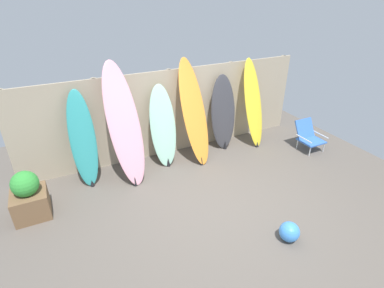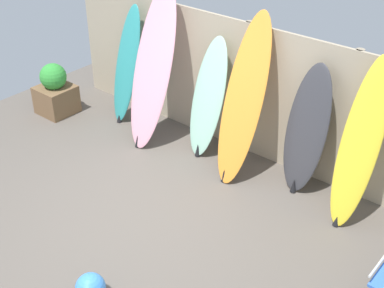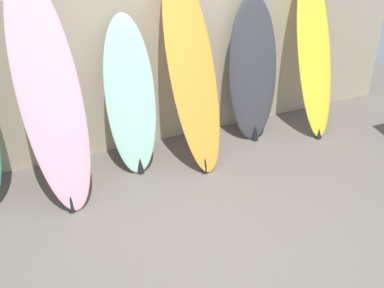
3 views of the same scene
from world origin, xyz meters
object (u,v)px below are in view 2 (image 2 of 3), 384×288
(surfboard_teal_0, at_px, (127,65))
(beach_ball, at_px, (90,288))
(surfboard_orange_3, at_px, (243,101))
(surfboard_yellow_5, at_px, (360,145))
(surfboard_pink_1, at_px, (153,68))
(planter_box, at_px, (55,91))
(surfboard_charcoal_4, at_px, (306,131))
(surfboard_seafoam_2, at_px, (208,99))

(surfboard_teal_0, distance_m, beach_ball, 3.70)
(surfboard_orange_3, height_order, surfboard_yellow_5, surfboard_orange_3)
(surfboard_pink_1, relative_size, planter_box, 2.68)
(surfboard_teal_0, relative_size, surfboard_pink_1, 0.80)
(surfboard_orange_3, xyz_separation_m, planter_box, (-3.11, -0.50, -0.65))
(surfboard_pink_1, height_order, surfboard_charcoal_4, surfboard_pink_1)
(planter_box, height_order, beach_ball, planter_box)
(surfboard_seafoam_2, bearing_deg, surfboard_yellow_5, -1.24)
(surfboard_seafoam_2, bearing_deg, planter_box, -166.21)
(surfboard_orange_3, height_order, surfboard_charcoal_4, surfboard_orange_3)
(beach_ball, bearing_deg, planter_box, 146.25)
(surfboard_charcoal_4, distance_m, beach_ball, 3.01)
(planter_box, bearing_deg, beach_ball, -33.75)
(planter_box, distance_m, beach_ball, 3.96)
(surfboard_seafoam_2, height_order, beach_ball, surfboard_seafoam_2)
(surfboard_orange_3, distance_m, surfboard_charcoal_4, 0.83)
(beach_ball, bearing_deg, surfboard_yellow_5, 64.64)
(surfboard_pink_1, distance_m, surfboard_yellow_5, 2.91)
(surfboard_teal_0, height_order, surfboard_orange_3, surfboard_orange_3)
(surfboard_teal_0, height_order, planter_box, surfboard_teal_0)
(surfboard_teal_0, xyz_separation_m, surfboard_seafoam_2, (1.51, -0.00, -0.06))
(surfboard_yellow_5, xyz_separation_m, planter_box, (-4.59, -0.56, -0.58))
(surfboard_orange_3, relative_size, planter_box, 2.54)
(surfboard_orange_3, xyz_separation_m, surfboard_yellow_5, (1.49, 0.06, -0.07))
(surfboard_orange_3, xyz_separation_m, surfboard_charcoal_4, (0.79, 0.17, -0.20))
(surfboard_teal_0, bearing_deg, surfboard_yellow_5, -0.74)
(surfboard_teal_0, distance_m, surfboard_seafoam_2, 1.51)
(surfboard_teal_0, height_order, surfboard_charcoal_4, surfboard_teal_0)
(surfboard_yellow_5, distance_m, planter_box, 4.66)
(surfboard_orange_3, distance_m, surfboard_yellow_5, 1.49)
(surfboard_charcoal_4, xyz_separation_m, beach_ball, (-0.61, -2.87, -0.66))
(surfboard_orange_3, relative_size, surfboard_yellow_5, 1.08)
(surfboard_seafoam_2, xyz_separation_m, surfboard_charcoal_4, (1.42, 0.07, 0.02))
(surfboard_charcoal_4, xyz_separation_m, surfboard_yellow_5, (0.70, -0.12, 0.14))
(surfboard_pink_1, bearing_deg, surfboard_charcoal_4, 6.69)
(surfboard_yellow_5, height_order, planter_box, surfboard_yellow_5)
(surfboard_yellow_5, bearing_deg, surfboard_seafoam_2, 178.76)
(surfboard_orange_3, distance_m, beach_ball, 2.84)
(surfboard_pink_1, xyz_separation_m, surfboard_seafoam_2, (0.79, 0.19, -0.28))
(surfboard_orange_3, height_order, beach_ball, surfboard_orange_3)
(surfboard_pink_1, distance_m, surfboard_seafoam_2, 0.86)
(surfboard_seafoam_2, relative_size, planter_box, 2.00)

